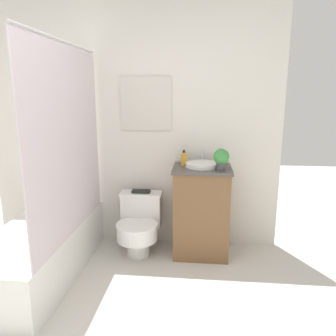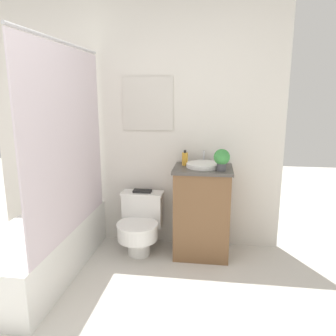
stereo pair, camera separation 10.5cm
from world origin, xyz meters
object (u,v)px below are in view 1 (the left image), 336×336
object	(u,v)px
toilet	(139,223)
potted_plant	(221,158)
book_on_tank	(141,191)
soap_bottle	(184,159)
sink	(202,165)

from	to	relation	value
toilet	potted_plant	bearing A→B (deg)	-5.31
toilet	potted_plant	size ratio (longest dim) A/B	2.95
potted_plant	book_on_tank	xyz separation A→B (m)	(-0.79, 0.21, -0.40)
soap_bottle	sink	bearing A→B (deg)	-17.94
toilet	book_on_tank	xyz separation A→B (m)	(0.00, 0.13, 0.30)
potted_plant	book_on_tank	world-z (taller)	potted_plant
book_on_tank	potted_plant	bearing A→B (deg)	-14.61
sink	soap_bottle	distance (m)	0.20
soap_bottle	book_on_tank	bearing A→B (deg)	177.35
toilet	sink	world-z (taller)	sink
sink	book_on_tank	bearing A→B (deg)	172.72
toilet	soap_bottle	world-z (taller)	soap_bottle
sink	book_on_tank	xyz separation A→B (m)	(-0.62, 0.08, -0.31)
book_on_tank	soap_bottle	bearing A→B (deg)	-2.65
soap_bottle	book_on_tank	size ratio (longest dim) A/B	0.81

